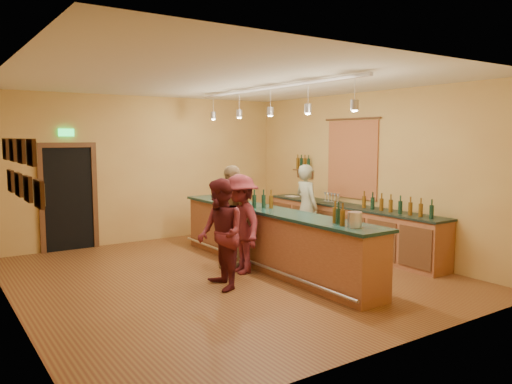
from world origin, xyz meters
TOP-DOWN VIEW (x-y plane):
  - floor at (0.00, 0.00)m, footprint 7.00×7.00m
  - ceiling at (0.00, 0.00)m, footprint 6.50×7.00m
  - wall_back at (0.00, 3.50)m, footprint 6.50×0.02m
  - wall_front at (0.00, -3.50)m, footprint 6.50×0.02m
  - wall_left at (-3.25, 0.00)m, footprint 0.02×7.00m
  - wall_right at (3.25, 0.00)m, footprint 0.02×7.00m
  - doorway at (-1.70, 3.47)m, footprint 1.15×0.09m
  - tapestry at (3.23, 0.40)m, footprint 0.03×1.40m
  - bottle_shelf at (3.17, 1.90)m, footprint 0.17×0.55m
  - picture_grid at (-3.21, -0.75)m, footprint 0.06×2.20m
  - back_counter at (2.97, 0.18)m, footprint 0.60×4.55m
  - tasting_bar at (0.86, -0.00)m, footprint 0.74×5.10m
  - pendant_track at (0.87, -0.00)m, footprint 0.11×4.60m
  - bartender at (2.36, 0.80)m, footprint 0.47×0.67m
  - customer_a at (-0.47, -0.58)m, footprint 0.78×0.93m
  - customer_b at (0.32, 0.37)m, footprint 0.49×1.09m
  - customer_c at (0.27, 0.03)m, footprint 0.74×1.15m
  - bar_stool at (2.01, 0.47)m, footprint 0.37×0.37m

SIDE VIEW (x-z plane):
  - floor at x=0.00m, z-range 0.00..0.00m
  - back_counter at x=2.97m, z-range -0.15..1.12m
  - tasting_bar at x=0.86m, z-range -0.08..1.30m
  - bar_stool at x=2.01m, z-range 0.24..1.00m
  - customer_c at x=0.27m, z-range 0.00..1.68m
  - customer_a at x=-0.47m, z-range 0.00..1.69m
  - bartender at x=2.36m, z-range 0.00..1.76m
  - customer_b at x=0.32m, z-range 0.00..1.83m
  - doorway at x=-1.70m, z-range -0.11..2.36m
  - wall_back at x=0.00m, z-range 0.00..3.20m
  - wall_front at x=0.00m, z-range 0.00..3.20m
  - wall_left at x=-3.25m, z-range 0.00..3.20m
  - wall_right at x=3.25m, z-range 0.00..3.20m
  - bottle_shelf at x=3.17m, z-range 1.39..1.94m
  - tapestry at x=3.23m, z-range 1.05..2.65m
  - picture_grid at x=-3.21m, z-range 1.60..2.30m
  - pendant_track at x=0.87m, z-range 2.73..3.24m
  - ceiling at x=0.00m, z-range 3.19..3.21m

